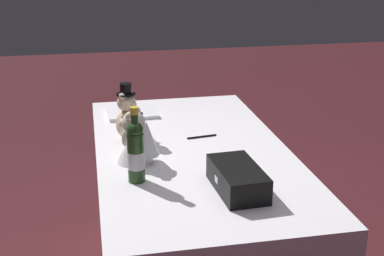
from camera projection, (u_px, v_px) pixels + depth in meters
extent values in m
cube|color=white|center=(192.00, 222.00, 2.53)|extent=(1.62, 0.86, 0.75)
ellipsoid|color=beige|center=(127.00, 124.00, 2.50)|extent=(0.12, 0.11, 0.14)
cube|color=black|center=(133.00, 125.00, 2.49)|extent=(0.11, 0.10, 0.11)
sphere|color=beige|center=(126.00, 102.00, 2.47)|extent=(0.09, 0.09, 0.09)
sphere|color=beige|center=(133.00, 104.00, 2.45)|extent=(0.04, 0.04, 0.04)
sphere|color=beige|center=(122.00, 97.00, 2.43)|extent=(0.03, 0.03, 0.03)
sphere|color=beige|center=(130.00, 93.00, 2.48)|extent=(0.03, 0.03, 0.03)
ellipsoid|color=beige|center=(122.00, 126.00, 2.44)|extent=(0.04, 0.04, 0.08)
ellipsoid|color=beige|center=(137.00, 119.00, 2.54)|extent=(0.04, 0.04, 0.08)
sphere|color=beige|center=(134.00, 138.00, 2.46)|extent=(0.05, 0.05, 0.05)
sphere|color=beige|center=(142.00, 133.00, 2.52)|extent=(0.05, 0.05, 0.05)
cylinder|color=black|center=(126.00, 94.00, 2.45)|extent=(0.09, 0.09, 0.01)
cylinder|color=black|center=(126.00, 88.00, 2.44)|extent=(0.05, 0.05, 0.05)
cone|color=white|center=(134.00, 147.00, 2.24)|extent=(0.16, 0.16, 0.13)
ellipsoid|color=white|center=(134.00, 134.00, 2.22)|extent=(0.07, 0.06, 0.06)
sphere|color=beige|center=(133.00, 123.00, 2.21)|extent=(0.10, 0.10, 0.10)
sphere|color=beige|center=(124.00, 123.00, 2.22)|extent=(0.04, 0.04, 0.04)
sphere|color=beige|center=(136.00, 111.00, 2.22)|extent=(0.04, 0.04, 0.04)
sphere|color=beige|center=(130.00, 116.00, 2.16)|extent=(0.04, 0.04, 0.04)
ellipsoid|color=beige|center=(134.00, 132.00, 2.27)|extent=(0.03, 0.03, 0.07)
ellipsoid|color=beige|center=(126.00, 139.00, 2.19)|extent=(0.03, 0.03, 0.07)
cone|color=white|center=(146.00, 138.00, 2.21)|extent=(0.16, 0.17, 0.15)
cylinder|color=#21401B|center=(136.00, 157.00, 2.05)|extent=(0.07, 0.07, 0.20)
sphere|color=#21401B|center=(135.00, 130.00, 2.01)|extent=(0.07, 0.07, 0.07)
cylinder|color=#21401B|center=(135.00, 118.00, 1.99)|extent=(0.03, 0.03, 0.08)
cylinder|color=gold|center=(134.00, 111.00, 1.98)|extent=(0.03, 0.03, 0.03)
cylinder|color=silver|center=(136.00, 160.00, 2.05)|extent=(0.07, 0.07, 0.07)
cylinder|color=black|center=(202.00, 137.00, 2.53)|extent=(0.03, 0.15, 0.01)
cone|color=silver|center=(216.00, 135.00, 2.56)|extent=(0.01, 0.01, 0.01)
cube|color=black|center=(237.00, 179.00, 1.99)|extent=(0.31, 0.18, 0.10)
cube|color=#B7B7BF|center=(217.00, 180.00, 1.98)|extent=(0.04, 0.01, 0.02)
cube|color=white|center=(132.00, 113.00, 2.86)|extent=(0.22, 0.27, 0.02)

